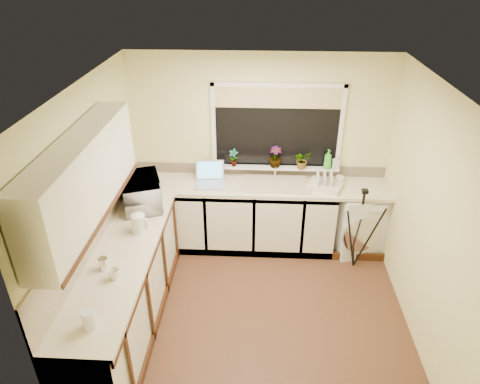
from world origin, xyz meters
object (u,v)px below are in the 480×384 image
object	(u,v)px
plant_a	(234,158)
kettle	(138,224)
glass_jug	(89,319)
steel_jar	(103,264)
plant_d	(302,160)
microwave	(142,192)
soap_bottle_clear	(336,162)
laptop	(210,178)
cup_back	(340,179)
plant_c	(275,157)
dish_rack	(325,186)
soap_bottle_green	(328,159)
cup_left	(114,274)
tripod	(359,229)
washing_machine	(357,220)

from	to	relation	value
plant_a	kettle	bearing A→B (deg)	-124.55
glass_jug	steel_jar	world-z (taller)	glass_jug
glass_jug	plant_d	world-z (taller)	plant_d
microwave	soap_bottle_clear	bearing A→B (deg)	-91.14
laptop	plant_a	size ratio (longest dim) A/B	1.65
laptop	cup_back	xyz separation A→B (m)	(1.61, 0.09, -0.03)
microwave	plant_c	distance (m)	1.70
plant_c	steel_jar	bearing A→B (deg)	-129.59
dish_rack	soap_bottle_green	distance (m)	0.35
dish_rack	steel_jar	bearing A→B (deg)	-119.51
cup_back	cup_left	bearing A→B (deg)	-139.29
plant_c	dish_rack	bearing A→B (deg)	-22.54
laptop	dish_rack	bearing A→B (deg)	-6.76
plant_d	laptop	bearing A→B (deg)	-171.37
laptop	plant_d	distance (m)	1.17
plant_d	cup_left	xyz separation A→B (m)	(-1.78, -2.02, -0.21)
glass_jug	plant_a	distance (m)	2.77
cup_back	cup_left	world-z (taller)	cup_left
plant_c	soap_bottle_green	distance (m)	0.65
cup_left	laptop	bearing A→B (deg)	70.88
cup_back	kettle	bearing A→B (deg)	-151.48
dish_rack	cup_left	world-z (taller)	cup_left
steel_jar	soap_bottle_clear	xyz separation A→B (m)	(2.34, 1.91, 0.18)
kettle	steel_jar	xyz separation A→B (m)	(-0.17, -0.61, -0.04)
plant_c	soap_bottle_green	world-z (taller)	plant_c
glass_jug	soap_bottle_clear	distance (m)	3.42
laptop	plant_c	size ratio (longest dim) A/B	1.39
plant_d	tripod	bearing A→B (deg)	-41.10
glass_jug	steel_jar	xyz separation A→B (m)	(-0.12, 0.69, -0.02)
cup_left	soap_bottle_green	bearing A→B (deg)	44.08
laptop	cup_back	world-z (taller)	laptop
steel_jar	laptop	bearing A→B (deg)	65.78
washing_machine	plant_d	xyz separation A→B (m)	(-0.74, 0.19, 0.74)
plant_d	cup_back	distance (m)	0.53
dish_rack	soap_bottle_clear	distance (m)	0.35
kettle	plant_d	bearing A→B (deg)	36.37
soap_bottle_clear	kettle	bearing A→B (deg)	-149.08
plant_c	kettle	bearing A→B (deg)	-137.28
steel_jar	plant_c	bearing A→B (deg)	50.41
plant_c	cup_left	world-z (taller)	plant_c
microwave	washing_machine	bearing A→B (deg)	-97.42
laptop	dish_rack	world-z (taller)	laptop
glass_jug	cup_back	distance (m)	3.38
washing_machine	plant_c	bearing A→B (deg)	153.97
dish_rack	microwave	xyz separation A→B (m)	(-2.12, -0.52, 0.14)
kettle	plant_d	xyz separation A→B (m)	(1.75, 1.29, 0.17)
steel_jar	cup_back	size ratio (longest dim) A/B	1.09
soap_bottle_green	cup_left	distance (m)	2.93
laptop	cup_left	bearing A→B (deg)	-113.39
cup_back	plant_d	bearing A→B (deg)	170.26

